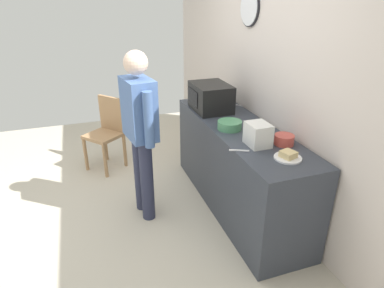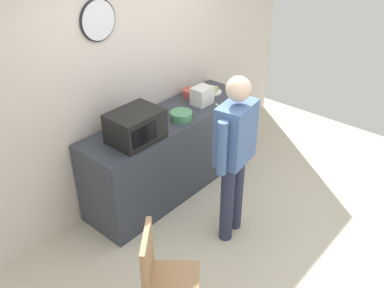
{
  "view_description": "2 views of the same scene",
  "coord_description": "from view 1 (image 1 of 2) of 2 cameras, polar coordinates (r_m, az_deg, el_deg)",
  "views": [
    {
      "loc": [
        2.98,
        -0.25,
        2.14
      ],
      "look_at": [
        0.01,
        0.77,
        0.72
      ],
      "focal_mm": 31.12,
      "sensor_mm": 36.0,
      "label": 1
    },
    {
      "loc": [
        -2.69,
        -1.59,
        3.03
      ],
      "look_at": [
        0.09,
        0.81,
        0.79
      ],
      "focal_mm": 39.72,
      "sensor_mm": 36.0,
      "label": 2
    }
  ],
  "objects": [
    {
      "name": "cereal_bowl",
      "position": [
        3.02,
        15.51,
        0.71
      ],
      "size": [
        0.17,
        0.17,
        0.09
      ],
      "primitive_type": "cylinder",
      "color": "#C64C42",
      "rests_on": "kitchen_counter"
    },
    {
      "name": "toaster",
      "position": [
        2.93,
        11.25,
        1.61
      ],
      "size": [
        0.22,
        0.18,
        0.2
      ],
      "primitive_type": "cube",
      "color": "silver",
      "rests_on": "kitchen_counter"
    },
    {
      "name": "back_wall",
      "position": [
        3.61,
        12.65,
        10.41
      ],
      "size": [
        5.4,
        0.13,
        2.6
      ],
      "color": "silver",
      "rests_on": "ground_plane"
    },
    {
      "name": "microwave",
      "position": [
        3.77,
        3.21,
        8.02
      ],
      "size": [
        0.5,
        0.39,
        0.3
      ],
      "color": "black",
      "rests_on": "kitchen_counter"
    },
    {
      "name": "ground_plane",
      "position": [
        3.68,
        -11.79,
        -11.79
      ],
      "size": [
        6.0,
        6.0,
        0.0
      ],
      "primitive_type": "plane",
      "color": "beige"
    },
    {
      "name": "wooden_chair",
      "position": [
        4.46,
        -14.32,
        2.38
      ],
      "size": [
        0.56,
        0.56,
        0.94
      ],
      "color": "#A87F56",
      "rests_on": "ground_plane"
    },
    {
      "name": "sandwich_plate",
      "position": [
        2.78,
        16.13,
        -2.03
      ],
      "size": [
        0.22,
        0.22,
        0.07
      ],
      "color": "white",
      "rests_on": "kitchen_counter"
    },
    {
      "name": "salad_bowl",
      "position": [
        3.27,
        6.46,
        3.25
      ],
      "size": [
        0.24,
        0.24,
        0.08
      ],
      "primitive_type": "cylinder",
      "color": "#4C8E60",
      "rests_on": "kitchen_counter"
    },
    {
      "name": "person_standing",
      "position": [
        3.2,
        -8.9,
        3.16
      ],
      "size": [
        0.58,
        0.3,
        1.7
      ],
      "color": "#292D46",
      "rests_on": "ground_plane"
    },
    {
      "name": "fork_utensil",
      "position": [
        4.02,
        7.56,
        6.69
      ],
      "size": [
        0.15,
        0.11,
        0.01
      ],
      "primitive_type": "cube",
      "rotation": [
        0.0,
        0.0,
        0.59
      ],
      "color": "silver",
      "rests_on": "kitchen_counter"
    },
    {
      "name": "spoon_utensil",
      "position": [
        2.83,
        8.08,
        -1.1
      ],
      "size": [
        0.09,
        0.16,
        0.01
      ],
      "primitive_type": "cube",
      "rotation": [
        0.0,
        0.0,
        1.12
      ],
      "color": "silver",
      "rests_on": "kitchen_counter"
    },
    {
      "name": "kitchen_counter",
      "position": [
        3.56,
        7.82,
        -3.91
      ],
      "size": [
        2.13,
        0.62,
        0.93
      ],
      "primitive_type": "cube",
      "color": "#333842",
      "rests_on": "ground_plane"
    }
  ]
}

